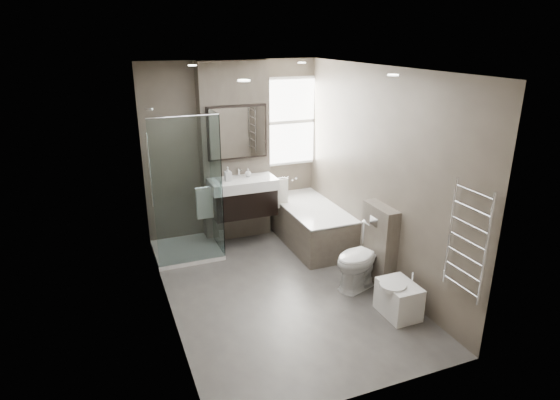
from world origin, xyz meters
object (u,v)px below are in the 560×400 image
toilet (363,257)px  bidet (398,298)px  vanity (243,196)px  bathtub (311,223)px

toilet → bidet: toilet is taller
toilet → bidet: bearing=-15.5°
vanity → bidet: vanity is taller
vanity → bathtub: vanity is taller
bathtub → bidet: bathtub is taller
bathtub → bidet: (0.09, -2.08, -0.12)m
bathtub → vanity: bearing=160.6°
bathtub → toilet: bearing=-88.1°
toilet → bidet: 0.72m
bidet → bathtub: bearing=92.5°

